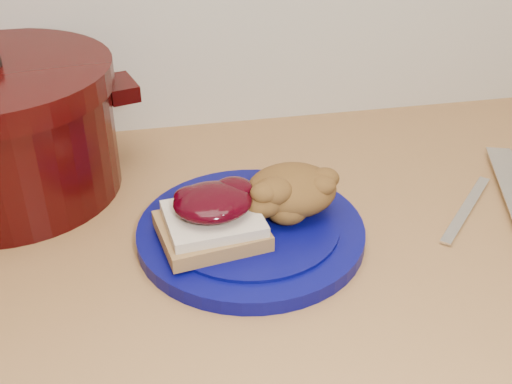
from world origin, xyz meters
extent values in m
cylinder|color=#050653|center=(-0.01, 1.49, 0.91)|extent=(0.27, 0.27, 0.02)
cube|color=olive|center=(-0.06, 1.47, 0.93)|extent=(0.12, 0.11, 0.02)
cube|color=beige|center=(-0.06, 1.47, 0.94)|extent=(0.11, 0.10, 0.01)
ellipsoid|color=black|center=(-0.06, 1.48, 0.96)|extent=(0.09, 0.08, 0.03)
ellipsoid|color=brown|center=(0.04, 1.51, 0.95)|extent=(0.11, 0.10, 0.05)
cube|color=silver|center=(0.34, 1.53, 0.91)|extent=(0.09, 0.19, 0.00)
cube|color=silver|center=(0.26, 1.50, 0.90)|extent=(0.12, 0.13, 0.00)
cylinder|color=black|center=(-0.29, 1.66, 0.97)|extent=(0.33, 0.33, 0.14)
cube|color=black|center=(-0.15, 1.70, 1.01)|extent=(0.05, 0.07, 0.02)
camera|label=1|loc=(-0.13, 0.90, 1.34)|focal=45.00mm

